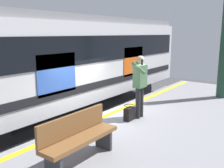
{
  "coord_description": "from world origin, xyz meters",
  "views": [
    {
      "loc": [
        5.73,
        4.6,
        3.34
      ],
      "look_at": [
        -0.16,
        0.3,
        1.87
      ],
      "focal_mm": 40.44,
      "sensor_mm": 36.0,
      "label": 1
    }
  ],
  "objects": [
    {
      "name": "track_rail_near",
      "position": [
        0.0,
        -1.65,
        0.08
      ],
      "size": [
        17.07,
        0.08,
        0.16
      ],
      "primitive_type": "cube",
      "color": "slate",
      "rests_on": "ground"
    },
    {
      "name": "handbag",
      "position": [
        0.06,
        1.05,
        1.17
      ],
      "size": [
        0.33,
        0.3,
        0.43
      ],
      "color": "black",
      "rests_on": "platform"
    },
    {
      "name": "ground_plane",
      "position": [
        0.0,
        0.0,
        0.0
      ],
      "size": [
        25.1,
        25.1,
        0.0
      ],
      "primitive_type": "plane",
      "color": "#3D3D3F"
    },
    {
      "name": "bench",
      "position": [
        2.53,
        1.49,
        1.46
      ],
      "size": [
        1.69,
        0.44,
        0.9
      ],
      "color": "brown",
      "rests_on": "platform"
    },
    {
      "name": "track_rail_far",
      "position": [
        0.0,
        -3.09,
        0.08
      ],
      "size": [
        17.07,
        0.08,
        0.16
      ],
      "primitive_type": "cube",
      "color": "slate",
      "rests_on": "ground"
    },
    {
      "name": "passenger",
      "position": [
        -0.31,
        1.15,
        2.02
      ],
      "size": [
        0.57,
        0.55,
        1.77
      ],
      "color": "#262628",
      "rests_on": "platform"
    },
    {
      "name": "train_carriage",
      "position": [
        -1.22,
        -2.36,
        2.43
      ],
      "size": [
        12.01,
        2.94,
        3.79
      ],
      "color": "silver",
      "rests_on": "ground"
    },
    {
      "name": "safety_line",
      "position": [
        0.0,
        0.3,
        0.97
      ],
      "size": [
        12.87,
        0.16,
        0.01
      ],
      "primitive_type": "cube",
      "color": "yellow",
      "rests_on": "platform"
    },
    {
      "name": "platform",
      "position": [
        0.0,
        2.06,
        0.48
      ],
      "size": [
        13.13,
        4.12,
        0.97
      ],
      "primitive_type": "cube",
      "color": "gray",
      "rests_on": "ground"
    }
  ]
}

